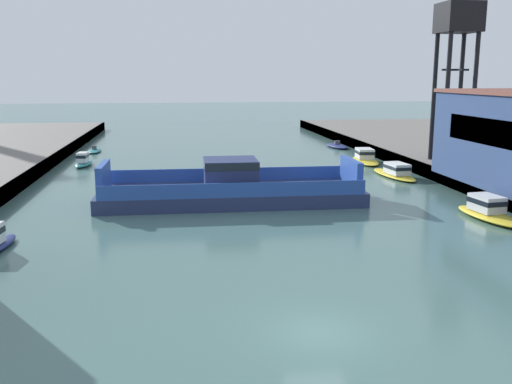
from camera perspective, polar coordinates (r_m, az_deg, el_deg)
The scene contains 10 objects.
ground_plane at distance 22.96m, azimuth 6.39°, elevation -13.95°, with size 400.00×400.00×0.00m, color #476B66.
chain_ferry at distance 45.00m, azimuth -2.58°, elevation 0.31°, with size 20.81×7.35×3.47m.
moored_boat_near_right at distance 80.58m, azimuth 8.20°, elevation 4.64°, with size 2.61×5.90×1.00m.
moored_boat_mid_left at distance 66.09m, azimuth -17.04°, elevation 3.02°, with size 1.90×5.08×1.58m.
moored_boat_mid_right at distance 78.28m, azimuth -16.01°, elevation 4.06°, with size 1.83×5.32×0.85m.
moored_boat_far_left at distance 57.98m, azimuth 13.92°, elevation 2.02°, with size 3.06×8.12×1.45m.
moored_boat_upstream_a at distance 67.28m, azimuth 10.96°, elevation 3.48°, with size 3.20×7.64×1.58m.
moored_boat_upstream_b at distance 42.94m, azimuth 22.46°, elevation -1.74°, with size 3.08×6.91×1.65m.
crane_tower at distance 60.85m, azimuth 19.72°, elevation 14.72°, with size 3.67×3.67×15.59m.
bollard_right_far at distance 46.67m, azimuth 24.48°, elevation 0.52°, with size 0.32×0.32×0.71m.
Camera 1 is at (-5.30, -20.03, 9.88)m, focal length 39.58 mm.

